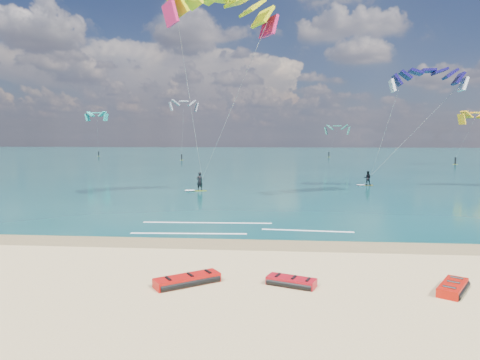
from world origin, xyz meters
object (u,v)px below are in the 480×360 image
at_px(packed_kite_mid, 291,285).
at_px(packed_kite_right, 453,292).
at_px(packed_kite_left, 187,284).
at_px(kitesurfer_main, 210,93).
at_px(kitesurfer_far, 398,123).

bearing_deg(packed_kite_mid, packed_kite_right, 18.79).
xyz_separation_m(packed_kite_left, kitesurfer_main, (-2.66, 23.17, 9.37)).
distance_m(packed_kite_mid, kitesurfer_far, 33.90).
bearing_deg(packed_kite_right, kitesurfer_main, 60.37).
bearing_deg(kitesurfer_main, packed_kite_right, -72.30).
relative_size(packed_kite_mid, kitesurfer_far, 0.15).
bearing_deg(packed_kite_right, kitesurfer_far, 20.93).
bearing_deg(packed_kite_left, packed_kite_right, -35.07).
height_order(packed_kite_right, kitesurfer_main, kitesurfer_main).
distance_m(packed_kite_mid, packed_kite_right, 5.70).
relative_size(packed_kite_mid, kitesurfer_main, 0.11).
distance_m(packed_kite_left, kitesurfer_main, 25.14).
bearing_deg(kitesurfer_main, kitesurfer_far, 13.01).
xyz_separation_m(packed_kite_right, kitesurfer_far, (6.38, 31.10, 6.89)).
xyz_separation_m(packed_kite_right, kitesurfer_main, (-12.22, 23.14, 9.37)).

